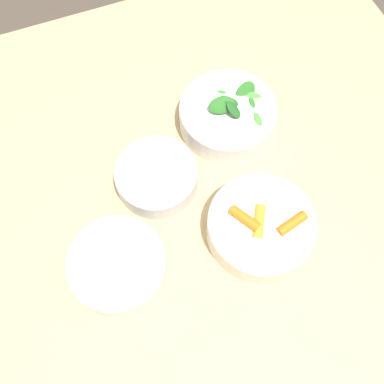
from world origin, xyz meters
The scene contains 6 objects.
ground_plane centered at (0.00, 0.00, 0.00)m, with size 10.00×10.00×0.00m, color #4C4238.
dining_table centered at (0.00, 0.00, 0.64)m, with size 1.21×1.03×0.73m.
bowl_carrots centered at (-0.12, 0.11, 0.76)m, with size 0.18×0.18×0.06m.
bowl_greens centered at (-0.16, -0.12, 0.76)m, with size 0.18×0.18×0.08m.
bowl_beans_hotdog centered at (0.12, 0.08, 0.76)m, with size 0.16×0.16×0.06m.
bowl_cookies centered at (0.01, -0.05, 0.76)m, with size 0.15×0.15×0.05m.
Camera 1 is at (0.08, 0.30, 1.44)m, focal length 40.00 mm.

